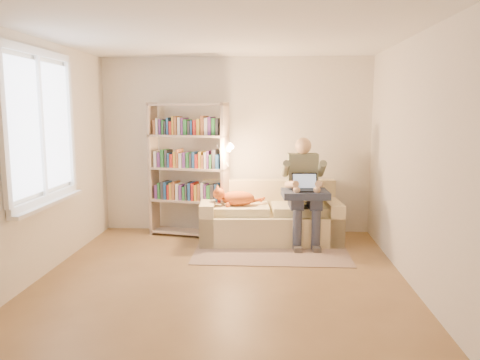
# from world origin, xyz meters

# --- Properties ---
(floor) EXTENTS (4.50, 4.50, 0.00)m
(floor) POSITION_xyz_m (0.00, 0.00, 0.00)
(floor) COLOR brown
(floor) RESTS_ON ground
(ceiling) EXTENTS (4.00, 4.50, 0.02)m
(ceiling) POSITION_xyz_m (0.00, 0.00, 2.60)
(ceiling) COLOR white
(ceiling) RESTS_ON wall_back
(wall_left) EXTENTS (0.02, 4.50, 2.60)m
(wall_left) POSITION_xyz_m (-2.00, 0.00, 1.30)
(wall_left) COLOR silver
(wall_left) RESTS_ON floor
(wall_right) EXTENTS (0.02, 4.50, 2.60)m
(wall_right) POSITION_xyz_m (2.00, 0.00, 1.30)
(wall_right) COLOR silver
(wall_right) RESTS_ON floor
(wall_back) EXTENTS (4.00, 0.02, 2.60)m
(wall_back) POSITION_xyz_m (0.00, 2.25, 1.30)
(wall_back) COLOR silver
(wall_back) RESTS_ON floor
(wall_front) EXTENTS (4.00, 0.02, 2.60)m
(wall_front) POSITION_xyz_m (0.00, -2.25, 1.30)
(wall_front) COLOR silver
(wall_front) RESTS_ON floor
(window) EXTENTS (0.12, 1.52, 1.69)m
(window) POSITION_xyz_m (-1.95, 0.20, 1.38)
(window) COLOR white
(window) RESTS_ON wall_left
(sofa) EXTENTS (1.98, 0.99, 0.82)m
(sofa) POSITION_xyz_m (0.52, 1.74, 0.30)
(sofa) COLOR beige
(sofa) RESTS_ON floor
(person) EXTENTS (0.45, 0.68, 1.45)m
(person) POSITION_xyz_m (0.98, 1.62, 0.81)
(person) COLOR slate
(person) RESTS_ON sofa
(cat) EXTENTS (0.69, 0.27, 0.25)m
(cat) POSITION_xyz_m (0.06, 1.59, 0.63)
(cat) COLOR orange
(cat) RESTS_ON sofa
(blanket) EXTENTS (0.64, 0.54, 0.09)m
(blanket) POSITION_xyz_m (1.00, 1.47, 0.72)
(blanket) COLOR #272F45
(blanket) RESTS_ON person
(laptop) EXTENTS (0.36, 0.32, 0.28)m
(laptop) POSITION_xyz_m (1.00, 1.49, 0.82)
(laptop) COLOR black
(laptop) RESTS_ON blanket
(bookshelf) EXTENTS (1.27, 0.61, 1.94)m
(bookshelf) POSITION_xyz_m (-0.66, 1.90, 1.07)
(bookshelf) COLOR tan
(bookshelf) RESTS_ON floor
(rug) EXTENTS (1.99, 1.18, 0.01)m
(rug) POSITION_xyz_m (0.54, 1.15, 0.01)
(rug) COLOR gray
(rug) RESTS_ON floor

